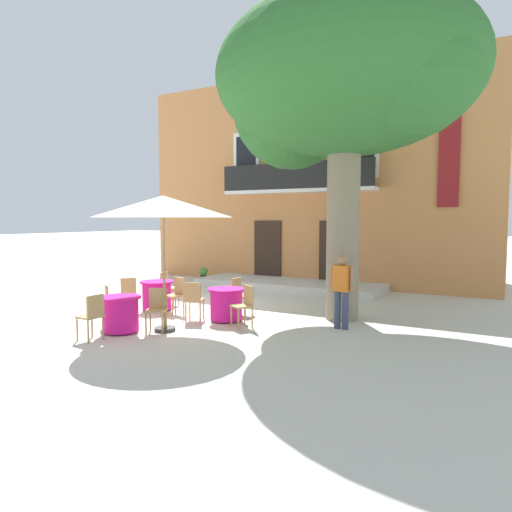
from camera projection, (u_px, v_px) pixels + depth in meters
ground_plane at (201, 306)px, 12.52m from camera, size 120.00×120.00×0.00m
building_facade at (321, 184)px, 17.94m from camera, size 13.00×5.09×7.50m
entrance_step_platform at (288, 285)px, 15.61m from camera, size 6.41×2.05×0.25m
plane_tree at (342, 83)px, 10.50m from camera, size 6.26×5.50×7.48m
cafe_table_near_tree at (226, 304)px, 10.63m from camera, size 0.86×0.86×0.76m
cafe_chair_near_tree_0 at (194, 298)px, 10.64m from camera, size 0.52×0.52×0.91m
cafe_chair_near_tree_1 at (245, 303)px, 10.01m from camera, size 0.55×0.55×0.91m
cafe_chair_near_tree_2 at (240, 293)px, 11.31m from camera, size 0.40×0.40×0.91m
cafe_table_middle at (121, 314)px, 9.54m from camera, size 0.86×0.86×0.76m
cafe_chair_middle_0 at (92, 314)px, 8.87m from camera, size 0.43×0.43×0.91m
cafe_chair_middle_1 at (157, 307)px, 9.58m from camera, size 0.54×0.54×0.91m
cafe_chair_middle_2 at (112, 302)px, 10.18m from camera, size 0.56×0.56×0.91m
cafe_table_front at (157, 295)px, 11.87m from camera, size 0.86×0.86×0.76m
cafe_chair_front_0 at (168, 286)px, 12.60m from camera, size 0.48×0.48×0.91m
cafe_chair_front_1 at (128, 292)px, 11.46m from camera, size 0.56×0.56×0.91m
cafe_chair_front_2 at (176, 293)px, 11.39m from camera, size 0.49×0.49×0.91m
cafe_umbrella at (163, 207)px, 9.47m from camera, size 2.90×2.90×2.85m
ground_planter_left at (203, 274)px, 17.35m from camera, size 0.33×0.33×0.53m
pedestrian_near_entrance at (342, 287)px, 9.80m from camera, size 0.53×0.29×1.61m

